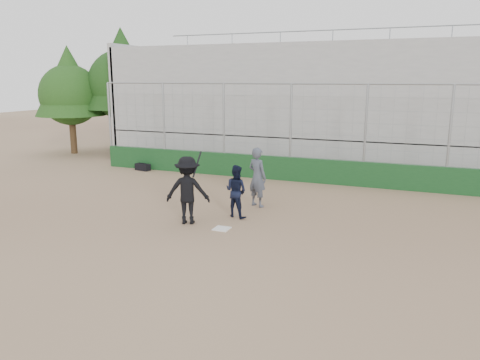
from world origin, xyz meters
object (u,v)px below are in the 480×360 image
at_px(catcher_crouched, 236,200).
at_px(equipment_bag, 143,167).
at_px(umpire, 257,180).
at_px(batter_at_plate, 188,190).

height_order(catcher_crouched, equipment_bag, catcher_crouched).
relative_size(catcher_crouched, umpire, 0.62).
height_order(catcher_crouched, umpire, umpire).
relative_size(batter_at_plate, equipment_bag, 2.70).
xyz_separation_m(umpire, equipment_bag, (-7.08, 3.91, -0.74)).
distance_m(umpire, equipment_bag, 8.12).
bearing_deg(umpire, catcher_crouched, 107.43).
distance_m(batter_at_plate, catcher_crouched, 1.60).
bearing_deg(catcher_crouched, umpire, 82.85).
bearing_deg(equipment_bag, batter_at_plate, -47.84).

